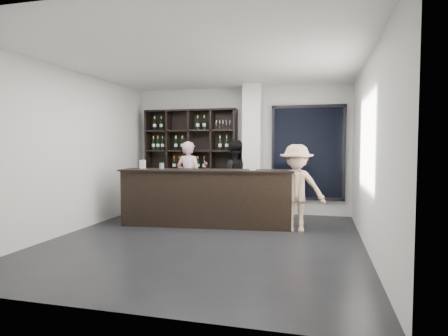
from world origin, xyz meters
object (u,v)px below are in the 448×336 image
(tasting_counter, at_px, (206,198))
(customer, at_px, (296,188))
(taster_pink, at_px, (189,177))
(taster_black, at_px, (234,178))
(wine_shelf, at_px, (191,161))

(tasting_counter, distance_m, customer, 1.73)
(taster_pink, xyz_separation_m, customer, (2.50, -1.24, -0.04))
(taster_black, height_order, customer, taster_black)
(taster_pink, bearing_deg, wine_shelf, -71.33)
(tasting_counter, bearing_deg, taster_pink, 117.74)
(tasting_counter, height_order, customer, customer)
(tasting_counter, xyz_separation_m, taster_black, (0.26, 1.30, 0.29))
(wine_shelf, xyz_separation_m, tasting_counter, (0.84, -1.47, -0.65))
(tasting_counter, height_order, taster_black, taster_black)
(wine_shelf, bearing_deg, customer, -30.70)
(taster_black, bearing_deg, wine_shelf, -25.49)
(wine_shelf, height_order, customer, wine_shelf)
(tasting_counter, xyz_separation_m, customer, (1.72, -0.05, 0.24))
(wine_shelf, bearing_deg, tasting_counter, -60.31)
(wine_shelf, relative_size, customer, 1.52)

